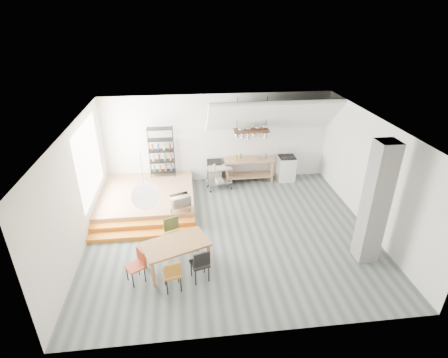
{
  "coord_description": "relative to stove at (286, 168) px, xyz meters",
  "views": [
    {
      "loc": [
        -1.15,
        -8.27,
        5.86
      ],
      "look_at": [
        -0.09,
        0.8,
        1.32
      ],
      "focal_mm": 28.0,
      "sensor_mm": 36.0,
      "label": 1
    }
  ],
  "objects": [
    {
      "name": "bowl",
      "position": [
        -1.05,
        -0.06,
        0.46
      ],
      "size": [
        0.22,
        0.22,
        0.05
      ],
      "primitive_type": "imported",
      "rotation": [
        0.0,
        0.0,
        -0.03
      ],
      "color": "silver",
      "rests_on": "kitchen_counter"
    },
    {
      "name": "paper_lantern",
      "position": [
        -4.58,
        -4.73,
        1.72
      ],
      "size": [
        0.6,
        0.6,
        0.6
      ],
      "primitive_type": "sphere",
      "color": "white",
      "rests_on": "ceiling"
    },
    {
      "name": "chair_red",
      "position": [
        -4.91,
        -4.84,
        0.02
      ],
      "size": [
        0.53,
        0.53,
        0.83
      ],
      "rotation": [
        0.0,
        0.0,
        -1.0
      ],
      "color": "#B93C1A",
      "rests_on": "ground"
    },
    {
      "name": "chair_black",
      "position": [
        -3.45,
        -5.05,
        0.05
      ],
      "size": [
        0.51,
        0.51,
        0.89
      ],
      "rotation": [
        0.0,
        0.0,
        3.43
      ],
      "color": "black",
      "rests_on": "ground"
    },
    {
      "name": "window_pane",
      "position": [
        -6.48,
        -1.66,
        1.32
      ],
      "size": [
        0.02,
        2.5,
        2.2
      ],
      "primitive_type": "cube",
      "color": "white",
      "rests_on": "wall_left"
    },
    {
      "name": "kitchen_counter",
      "position": [
        -1.4,
        -0.01,
        0.15
      ],
      "size": [
        1.8,
        0.6,
        0.91
      ],
      "color": "#A67553",
      "rests_on": "ground"
    },
    {
      "name": "slope_ceiling",
      "position": [
        -0.7,
        -0.26,
        2.07
      ],
      "size": [
        4.4,
        1.44,
        1.32
      ],
      "primitive_type": "cube",
      "rotation": [
        -0.73,
        0.0,
        0.0
      ],
      "color": "white",
      "rests_on": "wall_back"
    },
    {
      "name": "chair_olive",
      "position": [
        -4.1,
        -3.78,
        0.08
      ],
      "size": [
        0.56,
        0.56,
        0.94
      ],
      "rotation": [
        0.0,
        0.0,
        0.4
      ],
      "color": "#4C5729",
      "rests_on": "ground"
    },
    {
      "name": "wire_shelving",
      "position": [
        -4.5,
        0.04,
        0.85
      ],
      "size": [
        0.88,
        0.38,
        1.8
      ],
      "color": "black",
      "rests_on": "platform"
    },
    {
      "name": "dining_table",
      "position": [
        -4.02,
        -4.51,
        0.18
      ],
      "size": [
        1.77,
        1.38,
        0.74
      ],
      "rotation": [
        0.0,
        0.0,
        0.37
      ],
      "color": "brown",
      "rests_on": "ground"
    },
    {
      "name": "stove",
      "position": [
        0.0,
        0.0,
        0.0
      ],
      "size": [
        0.6,
        0.6,
        1.18
      ],
      "color": "white",
      "rests_on": "ground"
    },
    {
      "name": "mini_fridge",
      "position": [
        -2.66,
        0.04,
        -0.05
      ],
      "size": [
        0.5,
        0.5,
        0.86
      ],
      "primitive_type": "cube",
      "color": "black",
      "rests_on": "ground"
    },
    {
      "name": "wall_left",
      "position": [
        -6.5,
        -3.16,
        1.12
      ],
      "size": [
        0.04,
        7.0,
        3.2
      ],
      "primitive_type": "cube",
      "color": "silver",
      "rests_on": "ground"
    },
    {
      "name": "wall_back",
      "position": [
        -2.5,
        0.34,
        1.12
      ],
      "size": [
        8.0,
        0.04,
        3.2
      ],
      "primitive_type": "cube",
      "color": "silver",
      "rests_on": "ground"
    },
    {
      "name": "chair_mustard",
      "position": [
        -4.09,
        -5.29,
        0.03
      ],
      "size": [
        0.46,
        0.46,
        0.85
      ],
      "rotation": [
        0.0,
        0.0,
        3.34
      ],
      "color": "#A1641B",
      "rests_on": "ground"
    },
    {
      "name": "rolling_cart",
      "position": [
        -2.53,
        -0.46,
        0.05
      ],
      "size": [
        0.9,
        0.6,
        0.82
      ],
      "rotation": [
        0.0,
        0.0,
        0.17
      ],
      "color": "silver",
      "rests_on": "ground"
    },
    {
      "name": "wall_right",
      "position": [
        1.5,
        -3.16,
        1.12
      ],
      "size": [
        0.04,
        7.0,
        3.2
      ],
      "primitive_type": "cube",
      "color": "silver",
      "rests_on": "ground"
    },
    {
      "name": "microwave",
      "position": [
        -3.9,
        -2.41,
        0.24
      ],
      "size": [
        0.65,
        0.54,
        0.31
      ],
      "primitive_type": "imported",
      "rotation": [
        0.0,
        0.0,
        0.35
      ],
      "color": "beige",
      "rests_on": "microwave_shelf"
    },
    {
      "name": "step_lower",
      "position": [
        -5.0,
        -3.11,
        -0.41
      ],
      "size": [
        3.0,
        0.35,
        0.13
      ],
      "primitive_type": "cube",
      "color": "#CA6C17",
      "rests_on": "ground"
    },
    {
      "name": "floor",
      "position": [
        -2.5,
        -3.16,
        -0.48
      ],
      "size": [
        8.0,
        8.0,
        0.0
      ],
      "primitive_type": "plane",
      "color": "#4C5558",
      "rests_on": "ground"
    },
    {
      "name": "concrete_column",
      "position": [
        0.8,
        -4.66,
        1.12
      ],
      "size": [
        0.5,
        0.5,
        3.2
      ],
      "primitive_type": "cube",
      "color": "slate",
      "rests_on": "ground"
    },
    {
      "name": "pot_rack",
      "position": [
        -1.37,
        -0.23,
        1.5
      ],
      "size": [
        1.2,
        0.5,
        1.43
      ],
      "color": "#402519",
      "rests_on": "ceiling"
    },
    {
      "name": "microwave_shelf",
      "position": [
        -3.9,
        -2.41,
        0.07
      ],
      "size": [
        0.6,
        0.4,
        0.16
      ],
      "color": "#A67553",
      "rests_on": "platform"
    },
    {
      "name": "ceiling",
      "position": [
        -2.5,
        -3.16,
        2.72
      ],
      "size": [
        8.0,
        7.0,
        0.02
      ],
      "primitive_type": "cube",
      "color": "white",
      "rests_on": "wall_back"
    },
    {
      "name": "platform",
      "position": [
        -5.0,
        -1.16,
        -0.28
      ],
      "size": [
        3.0,
        3.0,
        0.4
      ],
      "primitive_type": "cube",
      "color": "#A67553",
      "rests_on": "ground"
    },
    {
      "name": "step_upper",
      "position": [
        -5.0,
        -2.76,
        -0.35
      ],
      "size": [
        3.0,
        0.35,
        0.27
      ],
      "primitive_type": "cube",
      "color": "#CA6C17",
      "rests_on": "ground"
    }
  ]
}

